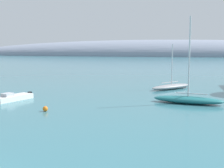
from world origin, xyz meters
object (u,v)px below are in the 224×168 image
at_px(mooring_buoy_orange, 45,109).
at_px(motorboat_white_foreground, 13,98).
at_px(sailboat_teal_mid_mooring, 188,99).
at_px(sailboat_grey_near_shore, 171,86).

bearing_deg(mooring_buoy_orange, motorboat_white_foreground, 143.85).
height_order(sailboat_teal_mid_mooring, motorboat_white_foreground, sailboat_teal_mid_mooring).
bearing_deg(sailboat_grey_near_shore, mooring_buoy_orange, -170.20).
relative_size(sailboat_teal_mid_mooring, motorboat_white_foreground, 1.80).
distance_m(sailboat_grey_near_shore, mooring_buoy_orange, 23.88).
bearing_deg(motorboat_white_foreground, sailboat_grey_near_shore, 146.53).
bearing_deg(mooring_buoy_orange, sailboat_grey_near_shore, 58.37).
relative_size(sailboat_grey_near_shore, mooring_buoy_orange, 13.70).
relative_size(sailboat_teal_mid_mooring, mooring_buoy_orange, 18.72).
distance_m(sailboat_grey_near_shore, motorboat_white_foreground, 24.76).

